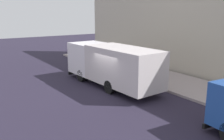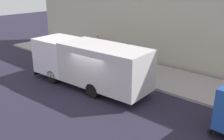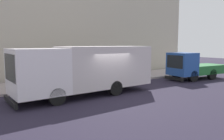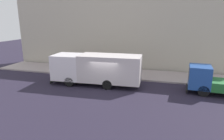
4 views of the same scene
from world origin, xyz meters
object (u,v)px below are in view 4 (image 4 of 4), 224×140
(pedestrian_third, at_px, (76,65))
(small_flatbed_truck, at_px, (215,82))
(large_utility_truck, at_px, (96,68))
(pedestrian_walking, at_px, (94,62))
(pedestrian_standing, at_px, (76,59))
(traffic_cone_orange, at_px, (78,71))
(street_sign_post, at_px, (115,63))

(pedestrian_third, bearing_deg, small_flatbed_truck, 84.73)
(large_utility_truck, xyz_separation_m, small_flatbed_truck, (0.28, -10.35, -0.55))
(large_utility_truck, height_order, pedestrian_walking, large_utility_truck)
(pedestrian_walking, relative_size, pedestrian_standing, 1.00)
(traffic_cone_orange, bearing_deg, pedestrian_walking, -21.32)
(large_utility_truck, bearing_deg, pedestrian_standing, 37.35)
(large_utility_truck, relative_size, street_sign_post, 3.50)
(large_utility_truck, bearing_deg, pedestrian_walking, 21.07)
(pedestrian_standing, bearing_deg, pedestrian_walking, 149.28)
(street_sign_post, bearing_deg, pedestrian_walking, 54.11)
(large_utility_truck, height_order, pedestrian_third, large_utility_truck)
(small_flatbed_truck, bearing_deg, pedestrian_standing, 73.66)
(traffic_cone_orange, height_order, street_sign_post, street_sign_post)
(large_utility_truck, relative_size, pedestrian_walking, 5.09)
(large_utility_truck, xyz_separation_m, pedestrian_third, (2.82, 3.48, -0.59))
(street_sign_post, bearing_deg, pedestrian_third, 86.81)
(pedestrian_standing, bearing_deg, traffic_cone_orange, 109.41)
(small_flatbed_truck, xyz_separation_m, pedestrian_third, (2.54, 13.84, -0.04))
(large_utility_truck, bearing_deg, pedestrian_third, 48.12)
(small_flatbed_truck, bearing_deg, pedestrian_third, 83.69)
(small_flatbed_truck, xyz_separation_m, traffic_cone_orange, (2.29, 13.48, -0.59))
(pedestrian_walking, height_order, street_sign_post, street_sign_post)
(pedestrian_walking, distance_m, pedestrian_standing, 3.11)
(pedestrian_walking, relative_size, street_sign_post, 0.69)
(pedestrian_walking, xyz_separation_m, street_sign_post, (-2.39, -3.31, 0.55))
(pedestrian_walking, distance_m, pedestrian_third, 2.49)
(traffic_cone_orange, bearing_deg, large_utility_truck, -129.38)
(small_flatbed_truck, relative_size, pedestrian_standing, 3.32)
(small_flatbed_truck, distance_m, traffic_cone_orange, 13.69)
(pedestrian_third, bearing_deg, traffic_cone_orange, 59.56)
(pedestrian_standing, distance_m, pedestrian_third, 3.61)
(pedestrian_standing, xyz_separation_m, street_sign_post, (-3.48, -6.22, 0.55))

